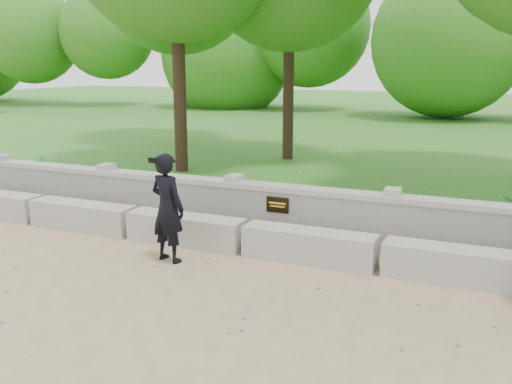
% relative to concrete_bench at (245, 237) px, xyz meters
% --- Properties ---
extents(ground, '(80.00, 80.00, 0.00)m').
position_rel_concrete_bench_xyz_m(ground, '(-0.00, -1.90, -0.22)').
color(ground, tan).
rests_on(ground, ground).
extents(lawn, '(40.00, 22.00, 0.25)m').
position_rel_concrete_bench_xyz_m(lawn, '(-0.00, 12.10, -0.10)').
color(lawn, '#24631A').
rests_on(lawn, ground).
extents(concrete_bench, '(11.90, 0.45, 0.45)m').
position_rel_concrete_bench_xyz_m(concrete_bench, '(0.00, 0.00, 0.00)').
color(concrete_bench, '#AAA8A1').
rests_on(concrete_bench, ground).
extents(parapet_wall, '(12.50, 0.35, 0.90)m').
position_rel_concrete_bench_xyz_m(parapet_wall, '(0.00, 0.70, 0.24)').
color(parapet_wall, '#A09E97').
rests_on(parapet_wall, ground).
extents(man_main, '(0.63, 0.58, 1.54)m').
position_rel_concrete_bench_xyz_m(man_main, '(-0.82, -0.77, 0.55)').
color(man_main, black).
rests_on(man_main, ground).
extents(shrub_a, '(0.37, 0.35, 0.58)m').
position_rel_concrete_bench_xyz_m(shrub_a, '(-5.45, 1.65, 0.32)').
color(shrub_a, '#28772F').
rests_on(shrub_a, lawn).
extents(shrub_b, '(0.30, 0.35, 0.54)m').
position_rel_concrete_bench_xyz_m(shrub_b, '(-1.60, 1.40, 0.29)').
color(shrub_b, '#28772F').
rests_on(shrub_b, lawn).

